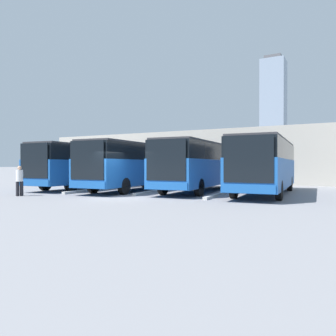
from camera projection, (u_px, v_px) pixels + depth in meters
ground_plane at (120, 197)px, 17.79m from camera, size 600.00×600.00×0.00m
bus_0 at (265, 164)px, 19.74m from camera, size 3.19×10.81×3.25m
curb_divider_0 at (222, 194)px, 19.39m from camera, size 0.61×6.51×0.15m
bus_1 at (199, 164)px, 21.94m from camera, size 3.19×10.81×3.25m
curb_divider_1 at (160, 191)px, 21.59m from camera, size 0.61×6.51×0.15m
bus_2 at (136, 164)px, 22.98m from camera, size 3.19×10.81×3.25m
curb_divider_2 at (97, 190)px, 22.63m from camera, size 0.61×6.51×0.15m
bus_3 at (89, 164)px, 25.10m from camera, size 3.19×10.81×3.25m
pedestrian at (20, 180)px, 18.63m from camera, size 0.52×0.52×1.71m
station_building at (235, 157)px, 36.63m from camera, size 41.77×14.63×5.26m
office_tower at (273, 113)px, 204.03m from camera, size 14.33×14.33×69.57m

